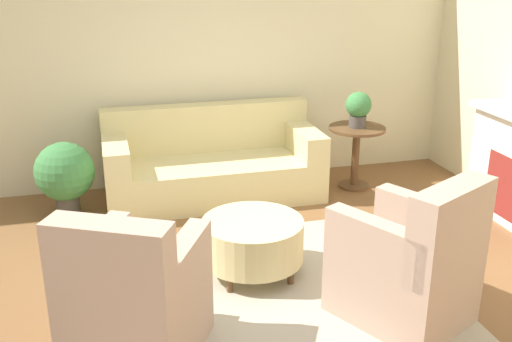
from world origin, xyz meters
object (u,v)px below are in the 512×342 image
object	(u,v)px
side_table	(356,146)
armchair_right	(410,267)
potted_plant_on_side_table	(358,108)
couch	(212,166)
ottoman_table	(253,240)
armchair_left	(135,305)
potted_plant_floor	(65,173)

from	to	relation	value
side_table	armchair_right	bearing A→B (deg)	-105.63
potted_plant_on_side_table	side_table	bearing A→B (deg)	-116.57
couch	ottoman_table	world-z (taller)	couch
armchair_left	side_table	bearing A→B (deg)	44.25
couch	side_table	xyz separation A→B (m)	(1.52, -0.16, 0.14)
armchair_left	ottoman_table	distance (m)	1.30
potted_plant_floor	armchair_left	bearing A→B (deg)	-78.95
armchair_right	side_table	world-z (taller)	armchair_right
side_table	potted_plant_floor	world-z (taller)	potted_plant_floor
ottoman_table	armchair_right	bearing A→B (deg)	-45.81
armchair_right	ottoman_table	size ratio (longest dim) A/B	1.33
armchair_left	armchair_right	world-z (taller)	same
armchair_left	armchair_right	bearing A→B (deg)	0.00
armchair_right	potted_plant_floor	size ratio (longest dim) A/B	1.45
potted_plant_on_side_table	potted_plant_floor	xyz separation A→B (m)	(-2.97, 0.02, -0.46)
armchair_right	potted_plant_on_side_table	distance (m)	2.56
couch	potted_plant_on_side_table	size ratio (longest dim) A/B	5.79
side_table	potted_plant_on_side_table	bearing A→B (deg)	63.43
ottoman_table	potted_plant_floor	bearing A→B (deg)	132.46
side_table	potted_plant_on_side_table	size ratio (longest dim) A/B	1.79
couch	side_table	bearing A→B (deg)	-6.01
armchair_right	ottoman_table	world-z (taller)	armchair_right
armchair_left	potted_plant_floor	bearing A→B (deg)	101.05
armchair_right	armchair_left	bearing A→B (deg)	-180.00
armchair_left	potted_plant_on_side_table	size ratio (longest dim) A/B	2.80
armchair_left	potted_plant_on_side_table	distance (m)	3.51
armchair_right	ottoman_table	xyz separation A→B (m)	(-0.86, 0.88, -0.12)
couch	armchair_left	xyz separation A→B (m)	(-0.97, -2.58, 0.08)
couch	armchair_left	world-z (taller)	armchair_left
couch	armchair_right	distance (m)	2.72
ottoman_table	side_table	size ratio (longest dim) A/B	1.18
ottoman_table	potted_plant_floor	world-z (taller)	potted_plant_floor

